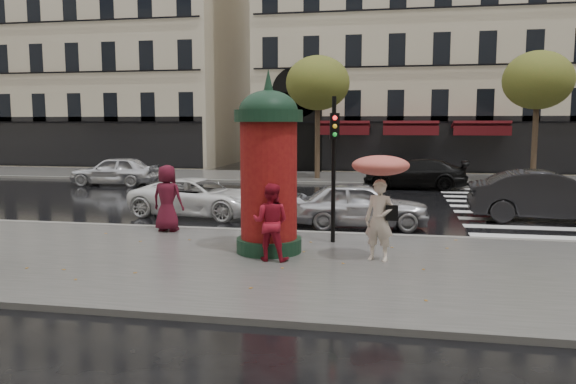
% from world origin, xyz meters
% --- Properties ---
extents(ground, '(160.00, 160.00, 0.00)m').
position_xyz_m(ground, '(0.00, 0.00, 0.00)').
color(ground, black).
rests_on(ground, ground).
extents(near_sidewalk, '(90.00, 7.00, 0.12)m').
position_xyz_m(near_sidewalk, '(0.00, -0.50, 0.06)').
color(near_sidewalk, '#474744').
rests_on(near_sidewalk, ground).
extents(far_sidewalk, '(90.00, 6.00, 0.12)m').
position_xyz_m(far_sidewalk, '(0.00, 19.00, 0.06)').
color(far_sidewalk, '#474744').
rests_on(far_sidewalk, ground).
extents(near_kerb, '(90.00, 0.25, 0.14)m').
position_xyz_m(near_kerb, '(0.00, 3.00, 0.07)').
color(near_kerb, slate).
rests_on(near_kerb, ground).
extents(far_kerb, '(90.00, 0.25, 0.14)m').
position_xyz_m(far_kerb, '(0.00, 16.00, 0.07)').
color(far_kerb, slate).
rests_on(far_kerb, ground).
extents(zebra_crossing, '(3.60, 11.75, 0.01)m').
position_xyz_m(zebra_crossing, '(6.00, 9.60, 0.01)').
color(zebra_crossing, silver).
rests_on(zebra_crossing, ground).
extents(bldg_far_corner, '(26.00, 14.00, 22.90)m').
position_xyz_m(bldg_far_corner, '(6.00, 30.00, 11.31)').
color(bldg_far_corner, '#B7A88C').
rests_on(bldg_far_corner, ground).
extents(bldg_far_left, '(24.00, 14.00, 22.90)m').
position_xyz_m(bldg_far_left, '(-22.00, 30.00, 11.31)').
color(bldg_far_left, '#B7A88C').
rests_on(bldg_far_left, ground).
extents(tree_far_left, '(3.40, 3.40, 6.64)m').
position_xyz_m(tree_far_left, '(-2.00, 18.00, 5.17)').
color(tree_far_left, '#38281C').
rests_on(tree_far_left, ground).
extents(tree_far_right, '(3.40, 3.40, 6.64)m').
position_xyz_m(tree_far_right, '(9.00, 18.00, 5.17)').
color(tree_far_right, '#38281C').
rests_on(tree_far_right, ground).
extents(woman_umbrella, '(1.24, 1.24, 2.38)m').
position_xyz_m(woman_umbrella, '(1.81, 0.10, 1.69)').
color(woman_umbrella, beige).
rests_on(woman_umbrella, near_sidewalk).
extents(woman_red, '(0.86, 0.69, 1.69)m').
position_xyz_m(woman_red, '(-0.52, -0.32, 0.97)').
color(woman_red, maroon).
rests_on(woman_red, near_sidewalk).
extents(man_burgundy, '(0.96, 0.68, 1.84)m').
position_xyz_m(man_burgundy, '(-4.05, 2.40, 1.04)').
color(man_burgundy, '#50101F').
rests_on(man_burgundy, near_sidewalk).
extents(morris_column, '(1.56, 1.56, 4.20)m').
position_xyz_m(morris_column, '(-0.74, 0.47, 2.13)').
color(morris_column, black).
rests_on(morris_column, near_sidewalk).
extents(traffic_light, '(0.25, 0.35, 3.63)m').
position_xyz_m(traffic_light, '(0.63, 1.73, 2.32)').
color(traffic_light, black).
rests_on(traffic_light, near_sidewalk).
extents(car_silver, '(4.18, 2.03, 1.38)m').
position_xyz_m(car_silver, '(1.13, 4.58, 0.69)').
color(car_silver, silver).
rests_on(car_silver, ground).
extents(car_darkgrey, '(4.95, 1.94, 1.60)m').
position_xyz_m(car_darkgrey, '(6.92, 6.69, 0.80)').
color(car_darkgrey, black).
rests_on(car_darkgrey, ground).
extents(car_white, '(4.78, 2.65, 1.27)m').
position_xyz_m(car_white, '(-4.31, 5.63, 0.63)').
color(car_white, white).
rests_on(car_white, ground).
extents(car_black, '(4.97, 2.33, 1.40)m').
position_xyz_m(car_black, '(3.07, 15.00, 0.70)').
color(car_black, black).
rests_on(car_black, ground).
extents(car_far_silver, '(4.37, 2.00, 1.45)m').
position_xyz_m(car_far_silver, '(-11.57, 13.64, 0.73)').
color(car_far_silver, silver).
rests_on(car_far_silver, ground).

